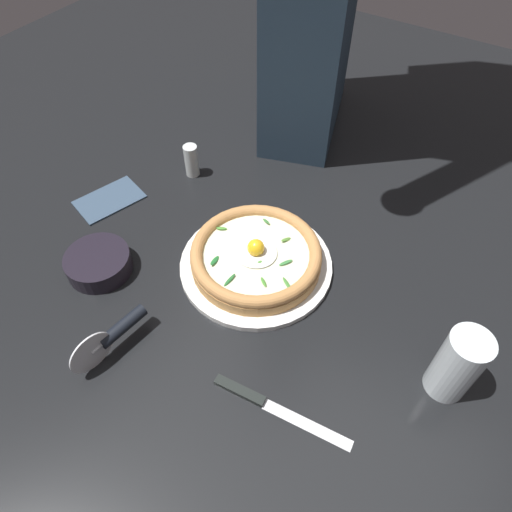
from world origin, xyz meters
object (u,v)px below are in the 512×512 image
side_bowl (99,263)px  table_knife (261,401)px  folded_napkin (109,199)px  pepper_shaker (191,161)px  pizza (256,255)px  pizza_cutter (113,334)px  drinking_glass (455,368)px

side_bowl → table_knife: side_bowl is taller
folded_napkin → pepper_shaker: size_ratio=1.82×
pizza → table_knife: 0.28m
side_bowl → pepper_shaker: 0.33m
table_knife → folded_napkin: (0.53, -0.21, 0.00)m
side_bowl → folded_napkin: 0.20m
pizza_cutter → pepper_shaker: bearing=-68.4°
pizza → table_knife: bearing=124.1°
pizza_cutter → folded_napkin: bearing=-43.6°
side_bowl → folded_napkin: size_ratio=0.89×
side_bowl → pepper_shaker: size_ratio=1.62×
pizza → pepper_shaker: size_ratio=3.25×
table_knife → drinking_glass: drinking_glass is taller
side_bowl → pepper_shaker: pepper_shaker is taller
pizza_cutter → table_knife: 0.27m
folded_napkin → pepper_shaker: pepper_shaker is taller
pepper_shaker → side_bowl: bearing=94.2°
pizza → pepper_shaker: (0.27, -0.16, 0.00)m
side_bowl → folded_napkin: bearing=-50.6°
pizza → pizza_cutter: bearing=69.1°
side_bowl → table_knife: (-0.41, 0.06, -0.02)m
pizza → side_bowl: bearing=33.9°
drinking_glass → folded_napkin: size_ratio=0.99×
side_bowl → table_knife: size_ratio=0.53×
table_knife → pizza_cutter: bearing=10.3°
folded_napkin → pepper_shaker: bearing=-120.4°
drinking_glass → pepper_shaker: drinking_glass is taller
side_bowl → drinking_glass: drinking_glass is taller
side_bowl → drinking_glass: (-0.64, -0.13, 0.04)m
pizza → side_bowl: 0.30m
pizza → side_bowl: size_ratio=2.01×
pizza_cutter → table_knife: bearing=-169.7°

